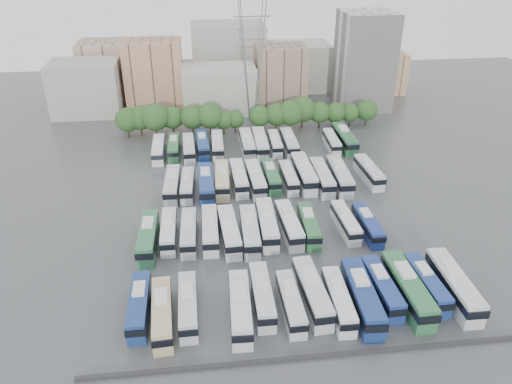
{
  "coord_description": "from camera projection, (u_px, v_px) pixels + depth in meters",
  "views": [
    {
      "loc": [
        -12.28,
        -75.19,
        45.92
      ],
      "look_at": [
        -2.59,
        4.35,
        3.0
      ],
      "focal_mm": 35.0,
      "sensor_mm": 36.0,
      "label": 1
    }
  ],
  "objects": [
    {
      "name": "bus_r2_s7",
      "position": [
        271.0,
        176.0,
        99.55
      ],
      "size": [
        2.61,
        11.44,
        3.58
      ],
      "rotation": [
        0.0,
        0.0,
        0.01
      ],
      "color": "#2E6B41",
      "rests_on": "ground"
    },
    {
      "name": "bus_r0_s5",
      "position": [
        262.0,
        295.0,
        67.4
      ],
      "size": [
        2.65,
        11.62,
        3.64
      ],
      "rotation": [
        0.0,
        0.0,
        -0.01
      ],
      "color": "silver",
      "rests_on": "ground"
    },
    {
      "name": "bus_r2_s11",
      "position": [
        340.0,
        175.0,
        99.03
      ],
      "size": [
        3.48,
        13.48,
        4.2
      ],
      "rotation": [
        0.0,
        0.0,
        -0.04
      ],
      "color": "silver",
      "rests_on": "ground"
    },
    {
      "name": "bus_r2_s2",
      "position": [
        188.0,
        185.0,
        96.32
      ],
      "size": [
        2.94,
        11.1,
        3.45
      ],
      "rotation": [
        0.0,
        0.0,
        -0.05
      ],
      "color": "silver",
      "rests_on": "ground"
    },
    {
      "name": "bus_r3_s9",
      "position": [
        289.0,
        143.0,
        114.43
      ],
      "size": [
        2.93,
        12.37,
        3.87
      ],
      "rotation": [
        0.0,
        0.0,
        -0.02
      ],
      "color": "silver",
      "rests_on": "ground"
    },
    {
      "name": "bus_r0_s9",
      "position": [
        362.0,
        296.0,
        66.77
      ],
      "size": [
        3.45,
        13.48,
        4.2
      ],
      "rotation": [
        0.0,
        0.0,
        -0.04
      ],
      "color": "navy",
      "rests_on": "ground"
    },
    {
      "name": "city_buildings",
      "position": [
        212.0,
        71.0,
        147.16
      ],
      "size": [
        102.0,
        35.0,
        20.0
      ],
      "color": "#9E998E",
      "rests_on": "ground"
    },
    {
      "name": "bus_r3_s7",
      "position": [
        260.0,
        143.0,
        113.95
      ],
      "size": [
        3.19,
        13.09,
        4.09
      ],
      "rotation": [
        0.0,
        0.0,
        -0.03
      ],
      "color": "silver",
      "rests_on": "ground"
    },
    {
      "name": "bus_r2_s10",
      "position": [
        322.0,
        177.0,
        98.75
      ],
      "size": [
        2.92,
        12.7,
        3.98
      ],
      "rotation": [
        0.0,
        0.0,
        -0.01
      ],
      "color": "silver",
      "rests_on": "ground"
    },
    {
      "name": "bus_r0_s6",
      "position": [
        291.0,
        303.0,
        66.23
      ],
      "size": [
        2.53,
        11.0,
        3.44
      ],
      "rotation": [
        0.0,
        0.0,
        0.01
      ],
      "color": "silver",
      "rests_on": "ground"
    },
    {
      "name": "bus_r3_s0",
      "position": [
        158.0,
        149.0,
        111.42
      ],
      "size": [
        2.62,
        11.76,
        3.69
      ],
      "rotation": [
        0.0,
        0.0,
        0.01
      ],
      "color": "silver",
      "rests_on": "ground"
    },
    {
      "name": "bus_r2_s6",
      "position": [
        255.0,
        179.0,
        98.14
      ],
      "size": [
        3.13,
        12.49,
        3.89
      ],
      "rotation": [
        0.0,
        0.0,
        0.03
      ],
      "color": "silver",
      "rests_on": "ground"
    },
    {
      "name": "bus_r2_s1",
      "position": [
        172.0,
        184.0,
        96.11
      ],
      "size": [
        3.11,
        12.16,
        3.79
      ],
      "rotation": [
        0.0,
        0.0,
        -0.04
      ],
      "color": "silver",
      "rests_on": "ground"
    },
    {
      "name": "bus_r0_s7",
      "position": [
        312.0,
        292.0,
        67.78
      ],
      "size": [
        3.37,
        12.72,
        3.95
      ],
      "rotation": [
        0.0,
        0.0,
        0.05
      ],
      "color": "silver",
      "rests_on": "ground"
    },
    {
      "name": "bus_r0_s13",
      "position": [
        454.0,
        285.0,
        68.85
      ],
      "size": [
        3.24,
        13.52,
        4.22
      ],
      "rotation": [
        0.0,
        0.0,
        -0.02
      ],
      "color": "silver",
      "rests_on": "ground"
    },
    {
      "name": "bus_r3_s4",
      "position": [
        217.0,
        145.0,
        113.47
      ],
      "size": [
        2.88,
        11.91,
        3.72
      ],
      "rotation": [
        0.0,
        0.0,
        -0.03
      ],
      "color": "silver",
      "rests_on": "ground"
    },
    {
      "name": "bus_r1_s1",
      "position": [
        169.0,
        231.0,
        81.76
      ],
      "size": [
        2.44,
        11.11,
        3.48
      ],
      "rotation": [
        0.0,
        0.0,
        -0.0
      ],
      "color": "silver",
      "rests_on": "ground"
    },
    {
      "name": "parapet",
      "position": [
        315.0,
        357.0,
        59.8
      ],
      "size": [
        56.0,
        0.5,
        0.5
      ],
      "primitive_type": "cube",
      "color": "#2D2D30",
      "rests_on": "ground"
    },
    {
      "name": "bus_r1_s5",
      "position": [
        250.0,
        231.0,
        81.4
      ],
      "size": [
        3.04,
        12.42,
        3.87
      ],
      "rotation": [
        0.0,
        0.0,
        -0.03
      ],
      "color": "silver",
      "rests_on": "ground"
    },
    {
      "name": "bus_r1_s4",
      "position": [
        229.0,
        231.0,
        81.33
      ],
      "size": [
        3.33,
        12.47,
        3.88
      ],
      "rotation": [
        0.0,
        0.0,
        0.05
      ],
      "color": "white",
      "rests_on": "ground"
    },
    {
      "name": "tree_line",
      "position": [
        240.0,
        115.0,
        123.26
      ],
      "size": [
        65.69,
        8.17,
        8.48
      ],
      "color": "black",
      "rests_on": "ground"
    },
    {
      "name": "bus_r2_s5",
      "position": [
        239.0,
        177.0,
        98.66
      ],
      "size": [
        2.92,
        12.26,
        3.83
      ],
      "rotation": [
        0.0,
        0.0,
        0.02
      ],
      "color": "white",
      "rests_on": "ground"
    },
    {
      "name": "bus_r3_s12",
      "position": [
        332.0,
        141.0,
        115.71
      ],
      "size": [
        2.74,
        10.87,
        3.39
      ],
      "rotation": [
        0.0,
        0.0,
        -0.04
      ],
      "color": "silver",
      "rests_on": "ground"
    },
    {
      "name": "bus_r2_s13",
      "position": [
        369.0,
        172.0,
        101.16
      ],
      "size": [
        3.09,
        11.88,
        3.7
      ],
      "rotation": [
        0.0,
        0.0,
        0.04
      ],
      "color": "silver",
      "rests_on": "ground"
    },
    {
      "name": "bus_r1_s2",
      "position": [
        189.0,
        232.0,
        81.35
      ],
      "size": [
        2.79,
        11.49,
        3.59
      ],
      "rotation": [
        0.0,
        0.0,
        -0.03
      ],
      "color": "silver",
      "rests_on": "ground"
    },
    {
      "name": "ground",
      "position": [
        273.0,
        217.0,
        88.79
      ],
      "size": [
        220.0,
        220.0,
        0.0
      ],
      "primitive_type": "plane",
      "color": "#424447",
      "rests_on": "ground"
    },
    {
      "name": "bus_r0_s12",
      "position": [
        426.0,
        284.0,
        69.68
      ],
      "size": [
        2.77,
        11.31,
        3.53
      ],
      "rotation": [
        0.0,
        0.0,
        0.03
      ],
      "color": "navy",
      "rests_on": "ground"
    },
    {
      "name": "bus_r1_s3",
      "position": [
        210.0,
        229.0,
        81.94
      ],
      "size": [
        2.77,
        11.88,
        3.71
      ],
      "rotation": [
        0.0,
        0.0,
        -0.02
      ],
      "color": "silver",
      "rests_on": "ground"
    },
    {
      "name": "bus_r0_s8",
      "position": [
        339.0,
        300.0,
        66.58
      ],
      "size": [
        2.82,
        11.41,
        3.56
      ],
      "rotation": [
        0.0,
        0.0,
        -0.03
      ],
      "color": "white",
      "rests_on": "ground"
    },
    {
      "name": "bus_r0_s2",
      "position": [
        188.0,
        305.0,
        65.68
      ],
      "size": [
        2.58,
        11.29,
        3.53
      ],
      "rotation": [
        0.0,
        0.0,
        0.01
      ],
      "color": "silver",
      "rests_on": "ground"
    },
    {
      "name": "bus_r1_s7",
      "position": [
        289.0,
        224.0,
        83.24
      ],
      "size": [
        3.17,
        12.18,
        3.79
      ],
      "rotation": [
        0.0,
        0.0,
        0.04
      ],
      "color": "white",
      "rests_on": "ground"
    },
    {
      "name": "bus_r2_s3",
      "position": [
        206.0,
        183.0,
        96.2
      ],
      "size": [
        2.88,
        12.88,
        4.04
      ],
      "rotation": [
        0.0,
        0.0,
        0.01
      ],
      "color": "navy",
      "rests_on": "ground"
    },
    {
      "name": "bus_r1_s6",
      "position": [
        267.0,
        224.0,
        83.2
      ],
      "size": [
        3.17,
        12.83,
        4.0
      ],
      "rotation": [
        0.0,
        0.0,
        -0.03
      ],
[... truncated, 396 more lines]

